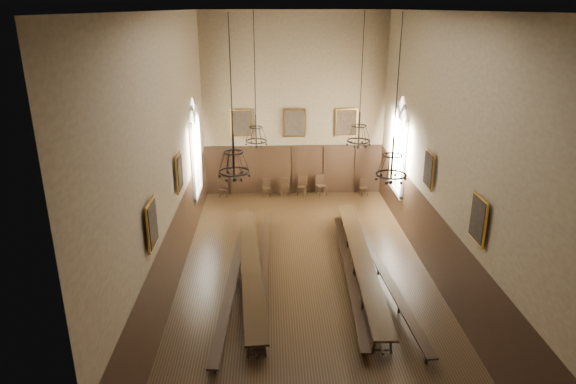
{
  "coord_description": "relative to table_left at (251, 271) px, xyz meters",
  "views": [
    {
      "loc": [
        -1.26,
        -16.07,
        9.1
      ],
      "look_at": [
        -0.58,
        1.5,
        2.75
      ],
      "focal_mm": 32.0,
      "sensor_mm": 36.0,
      "label": 1
    }
  ],
  "objects": [
    {
      "name": "chandelier_front_right",
      "position": [
        4.17,
        -2.23,
        4.53
      ],
      "size": [
        0.88,
        0.88,
        4.55
      ],
      "color": "black",
      "rests_on": "ceiling"
    },
    {
      "name": "portrait_right_0",
      "position": [
        6.33,
        1.04,
        3.33
      ],
      "size": [
        0.12,
        1.0,
        1.3
      ],
      "color": "#BF892D",
      "rests_on": "wall_right"
    },
    {
      "name": "chair_4",
      "position": [
        2.34,
        8.64,
        -0.07
      ],
      "size": [
        0.51,
        0.51,
        0.98
      ],
      "rotation": [
        0.0,
        0.0,
        -0.2
      ],
      "color": "black",
      "rests_on": "floor"
    },
    {
      "name": "chair_3",
      "position": [
        1.48,
        8.59,
        -0.1
      ],
      "size": [
        0.45,
        0.45,
        0.9
      ],
      "rotation": [
        0.0,
        0.0,
        -0.15
      ],
      "color": "black",
      "rests_on": "floor"
    },
    {
      "name": "chair_2",
      "position": [
        0.56,
        8.56,
        -0.1
      ],
      "size": [
        0.44,
        0.44,
        0.9
      ],
      "rotation": [
        0.0,
        0.0,
        0.11
      ],
      "color": "black",
      "rests_on": "floor"
    },
    {
      "name": "window_left",
      "position": [
        -2.48,
        5.54,
        3.03
      ],
      "size": [
        0.2,
        2.2,
        4.6
      ],
      "primitive_type": null,
      "color": "white",
      "rests_on": "wall_left"
    },
    {
      "name": "table_right",
      "position": [
        3.93,
        0.18,
        0.01
      ],
      "size": [
        1.04,
        9.79,
        0.76
      ],
      "rotation": [
        0.0,
        0.0,
        -0.04
      ],
      "color": "black",
      "rests_on": "floor"
    },
    {
      "name": "chandelier_back_right",
      "position": [
        4.08,
        2.67,
        4.28
      ],
      "size": [
        0.9,
        0.9,
        4.81
      ],
      "color": "black",
      "rests_on": "ceiling"
    },
    {
      "name": "chair_0",
      "position": [
        -1.62,
        8.6,
        -0.09
      ],
      "size": [
        0.46,
        0.46,
        0.91
      ],
      "rotation": [
        0.0,
        0.0,
        -0.16
      ],
      "color": "black",
      "rests_on": "floor"
    },
    {
      "name": "portrait_back_0",
      "position": [
        -0.65,
        8.92,
        3.33
      ],
      "size": [
        1.1,
        0.12,
        1.4
      ],
      "color": "#BF892D",
      "rests_on": "wall_back"
    },
    {
      "name": "wall_back",
      "position": [
        1.95,
        9.05,
        4.13
      ],
      "size": [
        9.0,
        0.02,
        9.0
      ],
      "primitive_type": "cube",
      "color": "#756648",
      "rests_on": "ground"
    },
    {
      "name": "window_right",
      "position": [
        6.38,
        5.54,
        3.03
      ],
      "size": [
        0.2,
        2.2,
        4.6
      ],
      "primitive_type": null,
      "color": "white",
      "rests_on": "wall_right"
    },
    {
      "name": "chandelier_back_left",
      "position": [
        0.23,
        2.41,
        4.41
      ],
      "size": [
        0.8,
        0.8,
        4.69
      ],
      "color": "black",
      "rests_on": "ceiling"
    },
    {
      "name": "bench_right_inner",
      "position": [
        3.44,
        -0.06,
        -0.1
      ],
      "size": [
        0.72,
        9.37,
        0.42
      ],
      "rotation": [
        0.0,
        0.0,
        -0.05
      ],
      "color": "black",
      "rests_on": "floor"
    },
    {
      "name": "bench_right_outer",
      "position": [
        4.58,
        0.24,
        -0.06
      ],
      "size": [
        0.96,
        10.73,
        0.48
      ],
      "rotation": [
        0.0,
        0.0,
        0.06
      ],
      "color": "black",
      "rests_on": "floor"
    },
    {
      "name": "portrait_back_1",
      "position": [
        1.95,
        8.92,
        3.33
      ],
      "size": [
        1.1,
        0.12,
        1.4
      ],
      "color": "#BF892D",
      "rests_on": "wall_back"
    },
    {
      "name": "ceiling",
      "position": [
        1.95,
        0.04,
        8.64
      ],
      "size": [
        9.0,
        18.0,
        0.02
      ],
      "primitive_type": "cube",
      "color": "black",
      "rests_on": "ground"
    },
    {
      "name": "wall_front",
      "position": [
        1.95,
        -8.97,
        4.13
      ],
      "size": [
        9.0,
        0.02,
        9.0
      ],
      "primitive_type": "cube",
      "color": "#756648",
      "rests_on": "ground"
    },
    {
      "name": "chair_5",
      "position": [
        3.35,
        8.65,
        -0.05
      ],
      "size": [
        0.59,
        0.59,
        1.04
      ],
      "rotation": [
        0.0,
        0.0,
        0.34
      ],
      "color": "black",
      "rests_on": "floor"
    },
    {
      "name": "portrait_right_1",
      "position": [
        6.33,
        -3.46,
        3.33
      ],
      "size": [
        0.12,
        1.0,
        1.3
      ],
      "color": "#BF892D",
      "rests_on": "wall_right"
    },
    {
      "name": "chair_7",
      "position": [
        5.51,
        8.52,
        -0.11
      ],
      "size": [
        0.42,
        0.42,
        0.86
      ],
      "rotation": [
        0.0,
        0.0,
        0.11
      ],
      "color": "black",
      "rests_on": "floor"
    },
    {
      "name": "bench_left_inner",
      "position": [
        0.48,
        0.29,
        -0.09
      ],
      "size": [
        0.54,
        9.82,
        0.44
      ],
      "rotation": [
        0.0,
        0.0,
        -0.03
      ],
      "color": "black",
      "rests_on": "floor"
    },
    {
      "name": "portrait_left_0",
      "position": [
        -2.43,
        1.04,
        3.33
      ],
      "size": [
        0.12,
        1.0,
        1.3
      ],
      "color": "#BF892D",
      "rests_on": "wall_left"
    },
    {
      "name": "wall_left",
      "position": [
        -2.56,
        0.04,
        4.13
      ],
      "size": [
        0.02,
        18.0,
        9.0
      ],
      "primitive_type": "cube",
      "color": "#756648",
      "rests_on": "ground"
    },
    {
      "name": "portrait_left_1",
      "position": [
        -2.43,
        -3.46,
        3.33
      ],
      "size": [
        0.12,
        1.0,
        1.3
      ],
      "color": "#BF892D",
      "rests_on": "wall_left"
    },
    {
      "name": "wall_right",
      "position": [
        6.46,
        0.04,
        4.13
      ],
      "size": [
        0.02,
        18.0,
        9.0
      ],
      "primitive_type": "cube",
      "color": "#756648",
      "rests_on": "ground"
    },
    {
      "name": "floor",
      "position": [
        1.95,
        0.04,
        -0.38
      ],
      "size": [
        9.0,
        18.0,
        0.02
      ],
      "primitive_type": "cube",
      "color": "black",
      "rests_on": "ground"
    },
    {
      "name": "portrait_back_2",
      "position": [
        4.55,
        8.92,
        3.33
      ],
      "size": [
        1.1,
        0.12,
        1.4
      ],
      "color": "#BF892D",
      "rests_on": "wall_back"
    },
    {
      "name": "table_left",
      "position": [
        0.0,
        0.0,
        0.0
      ],
      "size": [
        1.3,
        9.48,
        0.74
      ],
      "rotation": [
        0.0,
        0.0,
        0.07
      ],
      "color": "black",
      "rests_on": "floor"
    },
    {
      "name": "wainscot_panelling",
      "position": [
        1.95,
        0.04,
        0.88
      ],
      "size": [
        9.0,
        18.0,
        2.5
      ],
      "primitive_type": null,
      "color": "black",
      "rests_on": "floor"
    },
    {
      "name": "chandelier_front_left",
      "position": [
        -0.25,
        -2.78,
        4.83
      ],
      "size": [
        0.84,
        0.84,
        4.23
      ],
      "color": "black",
      "rests_on": "ceiling"
    },
    {
      "name": "bench_left_outer",
      "position": [
        -0.56,
        0.07,
        -0.06
      ],
      "size": [
        0.83,
        10.76,
        0.48
      ],
      "rotation": [
        0.0,
        0.0,
        -0.05
      ],
      "color": "black",
      "rests_on": "floor"
    }
  ]
}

